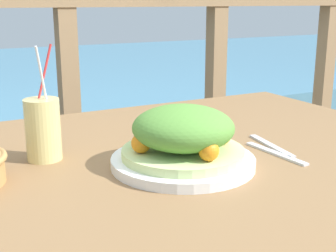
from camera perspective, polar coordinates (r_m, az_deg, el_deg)
name	(u,v)px	position (r m, az deg, el deg)	size (l,w,h in m)	color
patio_table	(182,184)	(1.09, 1.77, -7.09)	(1.27, 0.96, 0.71)	olive
railing_fence	(68,77)	(1.85, -12.06, 5.91)	(2.80, 0.08, 1.10)	#937551
salad_plate	(183,141)	(0.96, 1.87, -1.80)	(0.30, 0.30, 0.13)	white
drink_glass	(43,129)	(1.03, -15.00, -0.37)	(0.07, 0.07, 0.25)	#DBCC7F
fork	(276,153)	(1.07, 12.99, -3.26)	(0.03, 0.18, 0.00)	silver
knife	(271,146)	(1.12, 12.47, -2.36)	(0.04, 0.18, 0.00)	silver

